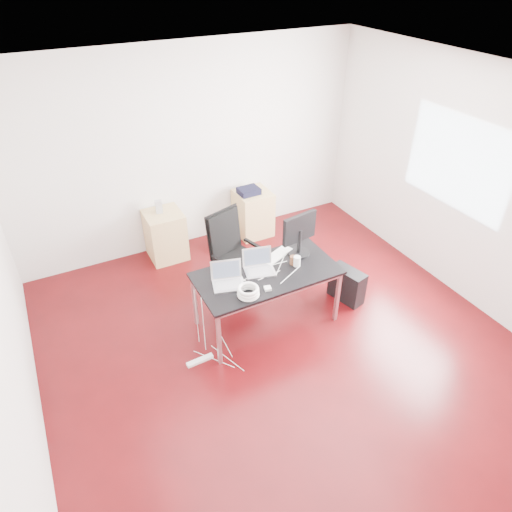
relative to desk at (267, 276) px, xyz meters
name	(u,v)px	position (x,y,z in m)	size (l,w,h in m)	color
room_shell	(285,237)	(0.00, -0.36, 0.73)	(5.00, 5.00, 5.00)	#3B0609
desk	(267,276)	(0.00, 0.00, 0.00)	(1.60, 0.80, 0.73)	black
office_chair	(232,250)	(-0.08, 0.74, -0.07)	(0.60, 0.62, 1.08)	black
filing_cabinet_left	(166,235)	(-0.60, 1.87, -0.33)	(0.50, 0.50, 0.70)	tan
filing_cabinet_right	(253,213)	(0.78, 1.87, -0.33)	(0.50, 0.50, 0.70)	tan
pc_tower	(347,285)	(1.10, -0.09, -0.46)	(0.20, 0.45, 0.44)	black
wastebasket	(222,242)	(0.15, 1.65, -0.54)	(0.24, 0.24, 0.28)	black
power_strip	(200,360)	(-0.94, -0.23, -0.66)	(0.30, 0.06, 0.04)	white
laptop_left	(228,279)	(-0.46, 0.02, 0.11)	(0.39, 0.33, 0.23)	silver
laptop_right	(259,266)	(-0.05, 0.08, 0.11)	(0.38, 0.33, 0.23)	silver
monitor	(299,232)	(0.51, 0.17, 0.34)	(0.45, 0.26, 0.51)	black
keyboard	(277,255)	(0.25, 0.22, 0.06)	(0.44, 0.14, 0.02)	white
cup_white	(297,261)	(0.36, -0.04, 0.11)	(0.08, 0.08, 0.12)	white
cup_brown	(293,260)	(0.34, 0.01, 0.10)	(0.08, 0.08, 0.10)	brown
cable_coil	(248,292)	(-0.36, -0.26, 0.11)	(0.24, 0.24, 0.11)	white
power_adapter	(268,288)	(-0.14, -0.27, 0.07)	(0.07, 0.07, 0.03)	white
speaker	(159,207)	(-0.63, 1.91, 0.11)	(0.09, 0.08, 0.18)	#9E9E9E
navy_garment	(249,191)	(0.70, 1.85, 0.07)	(0.30, 0.24, 0.09)	black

